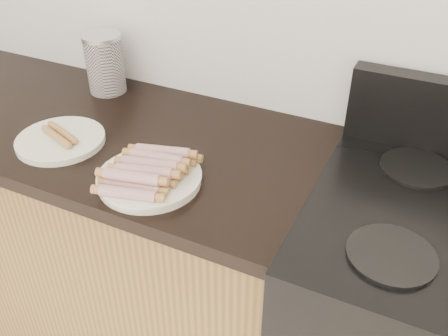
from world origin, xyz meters
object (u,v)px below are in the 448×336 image
at_px(main_plate, 150,180).
at_px(side_plate, 61,140).
at_px(canister, 105,63).
at_px(mug, 104,71).

height_order(main_plate, side_plate, same).
distance_m(canister, mug, 0.06).
xyz_separation_m(main_plate, canister, (-0.40, 0.37, 0.09)).
xyz_separation_m(canister, mug, (-0.03, 0.03, -0.04)).
xyz_separation_m(main_plate, mug, (-0.43, 0.40, 0.05)).
height_order(main_plate, canister, canister).
distance_m(side_plate, mug, 0.37).
relative_size(main_plate, canister, 1.34).
bearing_deg(main_plate, side_plate, 171.28).
height_order(canister, mug, canister).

